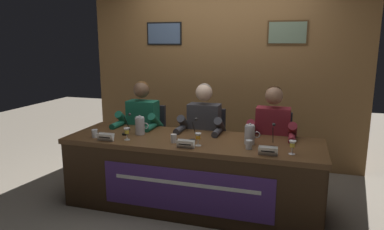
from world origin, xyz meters
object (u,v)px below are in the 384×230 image
(juice_glass_left, at_px, (127,132))
(microphone_center, at_px, (194,133))
(nameplate_left, at_px, (105,137))
(water_pitcher_left_side, at_px, (140,126))
(microphone_left, at_px, (126,127))
(water_pitcher_right_side, at_px, (250,135))
(juice_glass_right, at_px, (292,145))
(nameplate_right, at_px, (268,151))
(juice_glass_center, at_px, (198,137))
(panelist_left, at_px, (140,125))
(chair_center, at_px, (206,148))
(microphone_right, at_px, (273,140))
(conference_table, at_px, (189,164))
(panelist_center, at_px, (202,130))
(panelist_right, at_px, (272,135))
(chair_left, at_px, (148,143))
(nameplate_center, at_px, (185,144))
(water_cup_right, at_px, (249,145))
(water_cup_left, at_px, (95,134))
(chair_right, at_px, (272,154))
(water_cup_center, at_px, (174,139))

(juice_glass_left, height_order, microphone_center, microphone_center)
(nameplate_left, distance_m, water_pitcher_left_side, 0.41)
(microphone_left, relative_size, water_pitcher_right_side, 1.03)
(microphone_left, relative_size, juice_glass_right, 1.74)
(nameplate_right, bearing_deg, juice_glass_center, 171.36)
(panelist_left, height_order, chair_center, panelist_left)
(nameplate_right, bearing_deg, panelist_left, 155.55)
(juice_glass_center, relative_size, microphone_right, 0.57)
(conference_table, xyz_separation_m, juice_glass_center, (0.12, -0.11, 0.32))
(panelist_left, relative_size, microphone_center, 5.77)
(panelist_left, xyz_separation_m, microphone_left, (0.04, -0.42, 0.07))
(microphone_left, xyz_separation_m, panelist_center, (0.73, 0.42, -0.07))
(panelist_right, relative_size, microphone_right, 5.77)
(juice_glass_center, bearing_deg, juice_glass_right, -0.45)
(chair_center, xyz_separation_m, juice_glass_right, (0.99, -0.81, 0.36))
(juice_glass_center, bearing_deg, nameplate_left, -173.14)
(chair_left, bearing_deg, nameplate_center, -48.79)
(water_cup_right, bearing_deg, water_cup_left, -177.50)
(chair_left, xyz_separation_m, microphone_left, (0.04, -0.62, 0.35))
(microphone_left, bearing_deg, chair_center, 40.16)
(chair_center, relative_size, nameplate_center, 5.41)
(juice_glass_left, distance_m, chair_center, 1.09)
(nameplate_right, height_order, water_cup_right, water_cup_right)
(chair_right, distance_m, microphone_right, 0.74)
(nameplate_right, bearing_deg, chair_center, 130.92)
(water_cup_right, bearing_deg, chair_left, 150.71)
(water_cup_left, distance_m, panelist_center, 1.17)
(panelist_right, bearing_deg, panelist_left, 180.00)
(microphone_left, relative_size, microphone_center, 1.00)
(panelist_right, distance_m, nameplate_right, 0.71)
(microphone_left, bearing_deg, chair_left, 93.64)
(nameplate_left, height_order, nameplate_right, same)
(panelist_center, xyz_separation_m, water_cup_right, (0.60, -0.57, 0.04))
(juice_glass_center, bearing_deg, microphone_right, 12.92)
(water_cup_right, bearing_deg, juice_glass_right, -6.52)
(water_cup_center, bearing_deg, chair_right, 40.67)
(nameplate_left, bearing_deg, water_cup_center, 12.02)
(panelist_left, bearing_deg, water_cup_left, -108.35)
(nameplate_left, relative_size, water_pitcher_right_side, 0.84)
(conference_table, relative_size, panelist_left, 2.09)
(conference_table, height_order, water_cup_center, water_cup_center)
(nameplate_center, relative_size, nameplate_right, 1.02)
(conference_table, relative_size, water_pitcher_left_side, 12.42)
(water_cup_left, bearing_deg, water_pitcher_left_side, 32.80)
(juice_glass_left, relative_size, panelist_right, 0.10)
(panelist_left, bearing_deg, water_cup_center, -42.17)
(conference_table, bearing_deg, juice_glass_center, -40.56)
(juice_glass_left, relative_size, juice_glass_right, 1.00)
(conference_table, relative_size, water_pitcher_right_side, 12.42)
(juice_glass_center, bearing_deg, panelist_right, 43.29)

